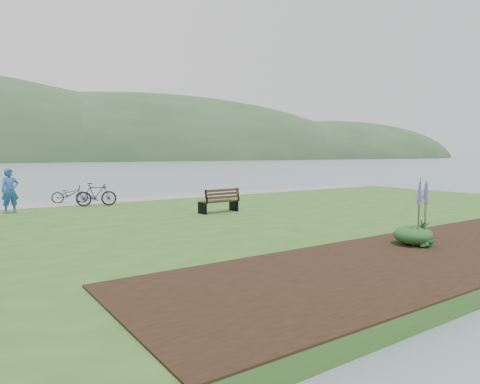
{
  "coord_description": "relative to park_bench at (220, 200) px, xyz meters",
  "views": [
    {
      "loc": [
        -11.03,
        -15.92,
        2.94
      ],
      "look_at": [
        -0.6,
        -0.73,
        1.3
      ],
      "focal_mm": 32.0,
      "sensor_mm": 36.0,
      "label": 1
    }
  ],
  "objects": [
    {
      "name": "ground",
      "position": [
        1.31,
        0.23,
        -0.94
      ],
      "size": [
        600.0,
        600.0,
        0.0
      ],
      "primitive_type": "plane",
      "color": "slate",
      "rests_on": "ground"
    },
    {
      "name": "lawn",
      "position": [
        1.31,
        -1.77,
        -0.74
      ],
      "size": [
        34.0,
        20.0,
        0.4
      ],
      "primitive_type": "cube",
      "color": "#2E5B20",
      "rests_on": "ground"
    },
    {
      "name": "shoreline_path",
      "position": [
        1.31,
        7.13,
        -0.53
      ],
      "size": [
        34.0,
        2.2,
        0.03
      ],
      "primitive_type": "cube",
      "color": "gray",
      "rests_on": "lawn"
    },
    {
      "name": "far_hillside",
      "position": [
        21.31,
        170.23,
        -0.94
      ],
      "size": [
        580.0,
        80.0,
        38.0
      ],
      "primitive_type": null,
      "color": "#2B4C2A",
      "rests_on": "ground"
    },
    {
      "name": "park_bench",
      "position": [
        0.0,
        0.0,
        0.0
      ],
      "size": [
        1.8,
        0.85,
        1.09
      ],
      "rotation": [
        0.0,
        0.0,
        0.08
      ],
      "color": "black",
      "rests_on": "lawn"
    },
    {
      "name": "person",
      "position": [
        -7.53,
        4.91,
        0.59
      ],
      "size": [
        0.89,
        0.67,
        2.26
      ],
      "primitive_type": "imported",
      "rotation": [
        0.0,
        0.0,
        0.13
      ],
      "color": "#214F9B",
      "rests_on": "lawn"
    },
    {
      "name": "bicycle_a",
      "position": [
        -4.53,
        7.43,
        -0.07
      ],
      "size": [
        1.1,
        1.89,
        0.94
      ],
      "primitive_type": "imported",
      "rotation": [
        0.0,
        0.0,
        1.28
      ],
      "color": "black",
      "rests_on": "lawn"
    },
    {
      "name": "bicycle_b",
      "position": [
        -3.75,
        5.42,
        0.03
      ],
      "size": [
        1.09,
        1.97,
        1.14
      ],
      "primitive_type": "imported",
      "rotation": [
        0.0,
        0.0,
        1.27
      ],
      "color": "black",
      "rests_on": "lawn"
    },
    {
      "name": "echium_4",
      "position": [
        0.9,
        -9.0,
        0.39
      ],
      "size": [
        0.62,
        0.62,
        2.19
      ],
      "color": "#123313",
      "rests_on": "garden_bed"
    },
    {
      "name": "shrub_0",
      "position": [
        0.86,
        -8.77,
        -0.24
      ],
      "size": [
        1.05,
        1.05,
        0.52
      ],
      "primitive_type": "ellipsoid",
      "color": "#1E4C21",
      "rests_on": "garden_bed"
    }
  ]
}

